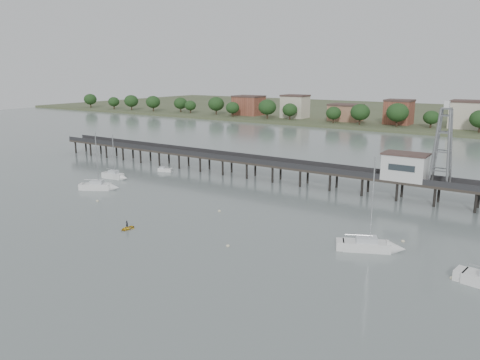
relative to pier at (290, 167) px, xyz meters
The scene contains 12 objects.
ground_plane 60.12m from the pier, 90.00° to the right, with size 500.00×500.00×0.00m, color slate.
pier is the anchor object (origin of this frame).
pier_building 25.16m from the pier, ahead, with size 8.40×5.40×5.30m.
lattice_tower 32.34m from the pier, ahead, with size 3.20×3.20×15.50m.
sailboat_a 41.29m from the pier, 137.76° to the right, with size 7.76×5.96×12.81m.
sailboat_c 41.75m from the pier, 45.24° to the right, with size 8.96×5.91×14.32m.
sailboat_b 40.61m from the pier, 152.00° to the right, with size 6.60×2.68×10.77m.
white_tender 32.80m from the pier, 168.30° to the right, with size 3.83×2.58×1.38m.
yellow_dinghy 43.38m from the pier, 99.29° to the right, with size 1.75×0.51×2.45m, color yellow.
dinghy_occupant 43.38m from the pier, 99.29° to the right, with size 0.43×1.19×0.29m, color black.
mooring_buoys 31.75m from the pier, 82.74° to the right, with size 74.39×16.59×0.39m.
far_shore 179.60m from the pier, 89.89° to the left, with size 500.00×170.00×10.40m.
Camera 1 is at (47.69, -31.89, 24.91)m, focal length 35.00 mm.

